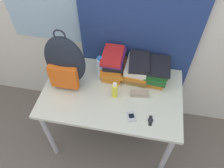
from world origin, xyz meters
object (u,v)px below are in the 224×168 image
(sunscreen_bottle, at_px, (115,90))
(cell_phone, at_px, (131,116))
(backpack, at_px, (65,63))
(sunglasses_case, at_px, (140,94))
(book_stack_center, at_px, (137,69))
(wristwatch, at_px, (151,120))
(sports_bottle, at_px, (113,70))
(book_stack_left, at_px, (114,64))
(water_bottle, at_px, (100,68))
(book_stack_right, at_px, (156,72))

(sunscreen_bottle, distance_m, cell_phone, 0.25)
(backpack, bearing_deg, sunglasses_case, -2.67)
(backpack, bearing_deg, book_stack_center, 16.99)
(cell_phone, distance_m, sunglasses_case, 0.23)
(cell_phone, xyz_separation_m, sunglasses_case, (0.04, 0.23, 0.01))
(backpack, relative_size, wristwatch, 6.07)
(backpack, xyz_separation_m, sports_bottle, (0.37, 0.10, -0.12))
(sunscreen_bottle, bearing_deg, book_stack_left, 102.29)
(water_bottle, bearing_deg, sports_bottle, -0.73)
(sunglasses_case, height_order, wristwatch, sunglasses_case)
(backpack, relative_size, book_stack_left, 1.91)
(book_stack_center, bearing_deg, water_bottle, -167.58)
(sunscreen_bottle, distance_m, wristwatch, 0.37)
(book_stack_center, bearing_deg, sunscreen_bottle, -121.44)
(book_stack_center, distance_m, wristwatch, 0.47)
(book_stack_left, bearing_deg, book_stack_center, 0.03)
(sunglasses_case, bearing_deg, water_bottle, 159.55)
(backpack, xyz_separation_m, cell_phone, (0.58, -0.26, -0.22))
(book_stack_left, bearing_deg, wristwatch, -50.03)
(sunglasses_case, bearing_deg, cell_phone, -99.75)
(book_stack_center, height_order, sports_bottle, sports_bottle)
(book_stack_right, bearing_deg, water_bottle, -171.46)
(sports_bottle, bearing_deg, water_bottle, 179.27)
(sports_bottle, bearing_deg, cell_phone, -59.62)
(book_stack_right, distance_m, sports_bottle, 0.37)
(water_bottle, bearing_deg, wristwatch, -37.97)
(water_bottle, bearing_deg, sunglasses_case, -20.45)
(book_stack_left, xyz_separation_m, sports_bottle, (0.01, -0.07, -0.01))
(wristwatch, bearing_deg, water_bottle, 142.03)
(backpack, distance_m, book_stack_center, 0.62)
(wristwatch, bearing_deg, cell_phone, 177.78)
(backpack, xyz_separation_m, sunglasses_case, (0.62, -0.03, -0.21))
(sunscreen_bottle, relative_size, wristwatch, 1.74)
(book_stack_center, xyz_separation_m, water_bottle, (-0.31, -0.07, 0.02))
(book_stack_center, bearing_deg, book_stack_right, 0.82)
(sunscreen_bottle, bearing_deg, book_stack_right, 38.85)
(backpack, relative_size, sunscreen_bottle, 3.49)
(book_stack_right, xyz_separation_m, sunglasses_case, (-0.11, -0.21, -0.07))
(sunscreen_bottle, distance_m, sunglasses_case, 0.21)
(water_bottle, bearing_deg, book_stack_left, 33.31)
(book_stack_left, xyz_separation_m, wristwatch, (0.37, -0.44, -0.11))
(book_stack_left, bearing_deg, sunglasses_case, -38.44)
(book_stack_center, distance_m, sunscreen_bottle, 0.30)
(water_bottle, height_order, sunglasses_case, water_bottle)
(book_stack_right, relative_size, sports_bottle, 1.20)
(backpack, relative_size, book_stack_center, 2.00)
(book_stack_center, distance_m, water_bottle, 0.32)
(book_stack_right, bearing_deg, wristwatch, -90.58)
(water_bottle, height_order, cell_phone, water_bottle)
(sports_bottle, relative_size, wristwatch, 2.59)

